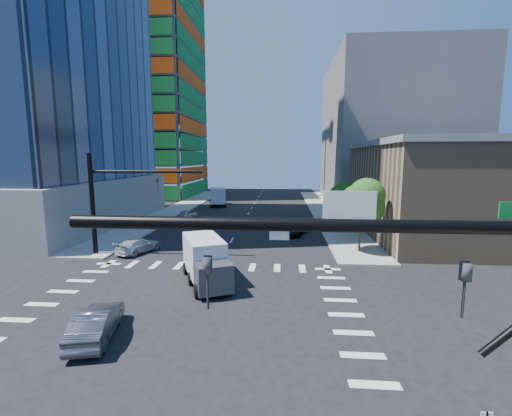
{
  "coord_description": "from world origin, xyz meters",
  "views": [
    {
      "loc": [
        5.34,
        -17.42,
        8.71
      ],
      "look_at": [
        3.38,
        8.0,
        4.98
      ],
      "focal_mm": 24.0,
      "sensor_mm": 36.0,
      "label": 1
    }
  ],
  "objects": [
    {
      "name": "ground",
      "position": [
        0.0,
        0.0,
        0.0
      ],
      "size": [
        160.0,
        160.0,
        0.0
      ],
      "primitive_type": "plane",
      "color": "black",
      "rests_on": "ground"
    },
    {
      "name": "road_markings",
      "position": [
        0.0,
        0.0,
        0.01
      ],
      "size": [
        20.0,
        20.0,
        0.01
      ],
      "primitive_type": "cube",
      "color": "silver",
      "rests_on": "ground"
    },
    {
      "name": "sidewalk_ne",
      "position": [
        12.5,
        40.0,
        0.07
      ],
      "size": [
        5.0,
        60.0,
        0.15
      ],
      "primitive_type": "cube",
      "color": "gray",
      "rests_on": "ground"
    },
    {
      "name": "sidewalk_nw",
      "position": [
        -12.5,
        40.0,
        0.07
      ],
      "size": [
        5.0,
        60.0,
        0.15
      ],
      "primitive_type": "cube",
      "color": "gray",
      "rests_on": "ground"
    },
    {
      "name": "construction_building",
      "position": [
        -27.41,
        61.93,
        24.61
      ],
      "size": [
        25.16,
        34.5,
        70.6
      ],
      "color": "slate",
      "rests_on": "ground"
    },
    {
      "name": "commercial_building",
      "position": [
        25.0,
        22.0,
        5.31
      ],
      "size": [
        20.5,
        22.5,
        10.6
      ],
      "color": "#8B7050",
      "rests_on": "ground"
    },
    {
      "name": "bg_building_ne",
      "position": [
        27.0,
        55.0,
        14.0
      ],
      "size": [
        24.0,
        30.0,
        28.0
      ],
      "primitive_type": "cube",
      "color": "#67625D",
      "rests_on": "ground"
    },
    {
      "name": "signal_mast_nw",
      "position": [
        -10.0,
        11.5,
        5.49
      ],
      "size": [
        10.2,
        0.4,
        9.0
      ],
      "color": "black",
      "rests_on": "sidewalk_nw"
    },
    {
      "name": "tree_south",
      "position": [
        12.63,
        13.9,
        4.69
      ],
      "size": [
        4.16,
        4.16,
        6.82
      ],
      "color": "#382316",
      "rests_on": "sidewalk_ne"
    },
    {
      "name": "tree_north",
      "position": [
        12.93,
        25.9,
        3.99
      ],
      "size": [
        3.54,
        3.52,
        5.78
      ],
      "color": "#382316",
      "rests_on": "sidewalk_ne"
    },
    {
      "name": "car_nb_far",
      "position": [
        6.73,
        21.43,
        0.71
      ],
      "size": [
        3.8,
        5.57,
        1.42
      ],
      "primitive_type": "imported",
      "rotation": [
        0.0,
        0.0,
        -0.31
      ],
      "color": "black",
      "rests_on": "ground"
    },
    {
      "name": "car_sb_near",
      "position": [
        -7.93,
        12.6,
        0.67
      ],
      "size": [
        3.57,
        4.97,
        1.34
      ],
      "primitive_type": "imported",
      "rotation": [
        0.0,
        0.0,
        2.73
      ],
      "color": "silver",
      "rests_on": "ground"
    },
    {
      "name": "car_sb_mid",
      "position": [
        -8.29,
        30.3,
        0.66
      ],
      "size": [
        2.5,
        4.17,
        1.33
      ],
      "primitive_type": "imported",
      "rotation": [
        0.0,
        0.0,
        2.89
      ],
      "color": "#BABBC3",
      "rests_on": "ground"
    },
    {
      "name": "car_sb_cross",
      "position": [
        -3.61,
        -2.42,
        0.77
      ],
      "size": [
        2.64,
        4.9,
        1.53
      ],
      "primitive_type": "imported",
      "rotation": [
        0.0,
        0.0,
        3.37
      ],
      "color": "#525358",
      "rests_on": "ground"
    },
    {
      "name": "box_truck_near",
      "position": [
        0.16,
        5.17,
        1.37
      ],
      "size": [
        4.7,
        6.41,
        3.1
      ],
      "rotation": [
        0.0,
        0.0,
        0.42
      ],
      "color": "black",
      "rests_on": "ground"
    },
    {
      "name": "box_truck_far",
      "position": [
        -6.54,
        44.96,
        1.53
      ],
      "size": [
        4.01,
        7.0,
        3.45
      ],
      "rotation": [
        0.0,
        0.0,
        3.33
      ],
      "color": "black",
      "rests_on": "ground"
    }
  ]
}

